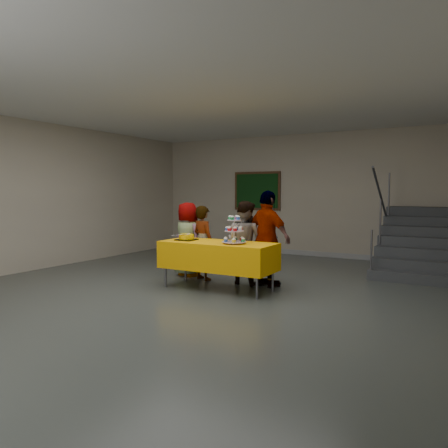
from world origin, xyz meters
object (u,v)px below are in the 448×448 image
Objects in this scene: bear_cake at (186,237)px; staircase at (417,246)px; schoolchild_a at (188,239)px; noticeboard at (257,191)px; bake_table at (218,255)px; schoolchild_b at (203,243)px; schoolchild_d at (268,239)px; schoolchild_c at (245,243)px; cupcake_stand at (234,232)px.

staircase is (3.20, 3.48, -0.34)m from bear_cake.
noticeboard is at bearing -69.59° from schoolchild_a.
noticeboard is at bearing 107.49° from bake_table.
staircase is 4.19m from noticeboard.
schoolchild_b is 1.03× the size of noticeboard.
noticeboard reaches higher than schoolchild_b.
schoolchild_d reaches higher than bake_table.
schoolchild_a is 1.04× the size of schoolchild_b.
schoolchild_c is at bearing -155.29° from schoolchild_b.
cupcake_stand is 1.24× the size of bear_cake.
staircase is at bearing -104.74° from schoolchild_d.
schoolchild_c is 3.76m from staircase.
bear_cake is (-0.94, 0.05, -0.12)m from cupcake_stand.
schoolchild_a is 0.58× the size of staircase.
bear_cake is at bearing 44.70° from schoolchild_c.
bear_cake is at bearing 111.95° from schoolchild_b.
schoolchild_b is at bearing 139.33° from bake_table.
bear_cake is 4.74m from staircase.
bear_cake is 4.45m from noticeboard.
schoolchild_d is at bearing -124.38° from staircase.
schoolchild_d is at bearing -157.94° from schoolchild_b.
schoolchild_b reaches higher than bake_table.
bake_table is at bearing -72.51° from noticeboard.
schoolchild_d is (1.22, 0.59, -0.03)m from bear_cake.
schoolchild_c is (0.18, 0.60, 0.16)m from bake_table.
noticeboard is (-3.95, 0.84, 1.11)m from staircase.
schoolchild_a is at bearing 15.75° from schoolchild_d.
schoolchild_a is 0.48m from schoolchild_b.
schoolchild_d is (1.24, 0.04, 0.13)m from schoolchild_b.
schoolchild_b is at bearing 11.16° from schoolchild_c.
bake_table is 0.88m from schoolchild_d.
schoolchild_b is 0.94× the size of schoolchild_c.
noticeboard is at bearing 111.16° from cupcake_stand.
schoolchild_b is 4.36m from staircase.
schoolchild_c is at bearing -168.38° from schoolchild_a.
schoolchild_c reaches higher than bear_cake.
schoolchild_c is at bearing -130.14° from staircase.
schoolchild_b is (-0.62, 0.53, 0.11)m from bake_table.
noticeboard is (-0.75, 4.32, 0.77)m from bear_cake.
bear_cake is 1.36m from schoolchild_d.
bear_cake reaches higher than bake_table.
cupcake_stand is 0.28× the size of schoolchild_d.
bear_cake is at bearing 45.52° from schoolchild_d.
schoolchild_c is (0.78, 0.62, -0.12)m from bear_cake.
staircase reaches higher than schoolchild_c.
bake_table is 0.83m from schoolchild_b.
schoolchild_d is at bearing 66.19° from cupcake_stand.
bake_table is 4.63m from noticeboard.
schoolchild_d is (0.62, 0.58, 0.25)m from bake_table.
staircase is (2.60, 3.47, -0.07)m from bake_table.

